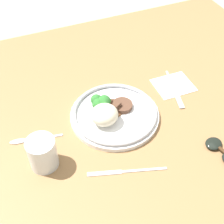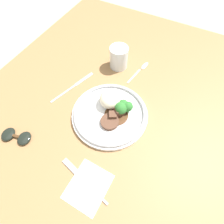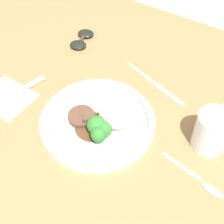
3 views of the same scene
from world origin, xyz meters
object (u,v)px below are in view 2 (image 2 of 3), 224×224
(juice_glass, at_px, (119,58))
(sunglasses, at_px, (16,136))
(fork, at_px, (80,176))
(knife, at_px, (74,86))
(plate, at_px, (111,111))
(spoon, at_px, (141,68))

(juice_glass, bearing_deg, sunglasses, 161.69)
(sunglasses, bearing_deg, juice_glass, -31.82)
(fork, bearing_deg, knife, -38.76)
(plate, relative_size, juice_glass, 2.93)
(knife, distance_m, sunglasses, 0.27)
(plate, bearing_deg, sunglasses, 133.72)
(plate, relative_size, fork, 1.47)
(sunglasses, bearing_deg, plate, -59.79)
(plate, xyz_separation_m, sunglasses, (-0.23, 0.24, -0.01))
(plate, height_order, juice_glass, juice_glass)
(plate, height_order, fork, plate)
(sunglasses, bearing_deg, knife, -23.02)
(fork, xyz_separation_m, spoon, (0.49, 0.01, -0.00))
(fork, relative_size, knife, 0.90)
(fork, bearing_deg, spoon, -74.42)
(plate, bearing_deg, knife, 76.60)
(knife, bearing_deg, plate, -86.03)
(juice_glass, distance_m, fork, 0.47)
(sunglasses, bearing_deg, fork, -105.09)
(knife, distance_m, spoon, 0.29)
(fork, relative_size, spoon, 1.22)
(fork, distance_m, sunglasses, 0.25)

